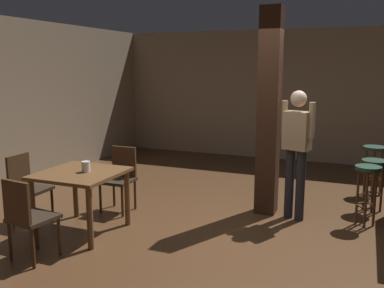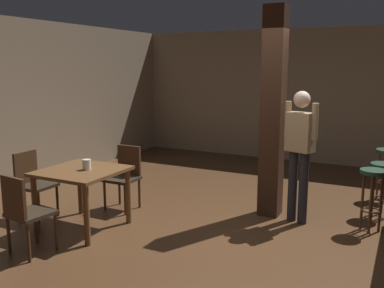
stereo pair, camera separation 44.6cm
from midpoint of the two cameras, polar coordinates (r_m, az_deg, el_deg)
The scene contains 12 objects.
ground_plane at distance 5.39m, azimuth 3.66°, elevation -11.75°, with size 10.80×10.80×0.00m, color #4C301C.
wall_back at distance 9.39m, azimuth 12.58°, elevation 6.30°, with size 8.00×0.10×2.80m, color gray.
pillar at distance 5.85m, azimuth 8.07°, elevation 4.10°, with size 0.28×0.28×2.80m, color #382114.
dining_table at distance 5.46m, azimuth -16.90°, elevation -4.89°, with size 0.95×0.95×0.76m.
chair_north at distance 6.16m, azimuth -11.62°, elevation -4.14°, with size 0.42×0.42×0.89m.
chair_south at distance 4.87m, azimuth -23.64°, elevation -8.73°, with size 0.47×0.47×0.89m.
chair_west at distance 6.05m, azimuth -23.23°, elevation -5.05°, with size 0.42×0.42×0.89m.
napkin_cup at distance 5.39m, azimuth -16.30°, elevation -2.94°, with size 0.10×0.10×0.13m, color silver.
standing_person at distance 5.69m, azimuth 11.61°, elevation -0.23°, with size 0.47×0.30×1.72m.
bar_stool_near at distance 5.80m, azimuth 20.32°, elevation -4.81°, with size 0.32×0.32×0.78m.
bar_stool_mid at distance 6.42m, azimuth 21.31°, elevation -3.62°, with size 0.35×0.35×0.74m.
bar_stool_far at distance 7.25m, azimuth 21.53°, elevation -1.82°, with size 0.36×0.36×0.78m.
Camera 1 is at (1.36, -4.83, 2.03)m, focal length 40.00 mm.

